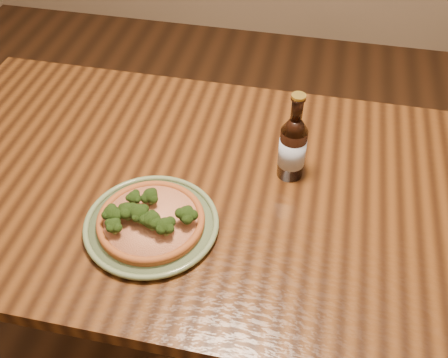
% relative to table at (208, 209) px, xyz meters
% --- Properties ---
extents(table, '(1.60, 0.90, 0.75)m').
position_rel_table_xyz_m(table, '(0.00, 0.00, 0.00)').
color(table, '#4C2A10').
rests_on(table, ground).
extents(plate, '(0.32, 0.32, 0.02)m').
position_rel_table_xyz_m(plate, '(-0.09, -0.17, 0.10)').
color(plate, '#627651').
rests_on(plate, table).
extents(pizza, '(0.25, 0.25, 0.07)m').
position_rel_table_xyz_m(pizza, '(-0.10, -0.17, 0.12)').
color(pizza, '#974F22').
rests_on(pizza, plate).
extents(beer_bottle, '(0.07, 0.07, 0.25)m').
position_rel_table_xyz_m(beer_bottle, '(0.20, 0.08, 0.19)').
color(beer_bottle, black).
rests_on(beer_bottle, table).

